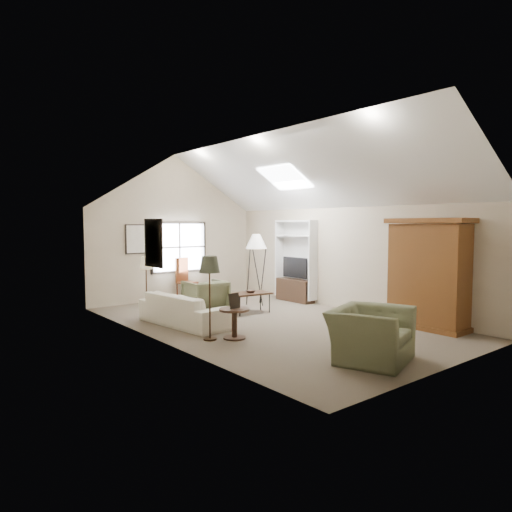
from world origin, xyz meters
TOP-DOWN VIEW (x-y plane):
  - room_shell at (0.00, 0.00)m, footprint 5.01×8.01m
  - window at (0.10, 3.96)m, footprint 1.72×0.08m
  - skylight at (1.30, 0.90)m, footprint 0.80×1.20m
  - wall_art at (-1.88, 1.94)m, footprint 1.97×3.71m
  - armoire at (2.18, -2.40)m, footprint 0.60×1.50m
  - tv_alcove at (2.34, 1.60)m, footprint 0.32×1.30m
  - media_console at (2.32, 1.60)m, footprint 0.34×1.18m
  - tv_panel at (2.32, 1.60)m, footprint 0.05×0.90m
  - sofa at (-1.45, 0.95)m, footprint 1.11×2.31m
  - armchair_near at (-0.52, -3.05)m, footprint 1.53×1.44m
  - armchair_far at (-0.56, 1.57)m, footprint 0.95×0.97m
  - coffee_table at (0.37, 1.06)m, footprint 1.00×0.64m
  - bowl at (0.37, 1.06)m, footprint 0.25×0.25m
  - side_table at (-1.35, -0.65)m, footprint 0.62×0.62m
  - side_chair at (0.19, 3.70)m, footprint 0.54×0.54m
  - tripod_lamp at (1.16, 1.83)m, footprint 0.64×0.64m
  - dark_lamp at (-1.75, -0.45)m, footprint 0.41×0.41m
  - tan_lamp at (-1.75, 2.15)m, footprint 0.31×0.31m

SIDE VIEW (x-z plane):
  - coffee_table at x=0.37m, z-range 0.00..0.48m
  - side_table at x=-1.35m, z-range 0.00..0.56m
  - media_console at x=2.32m, z-range 0.00..0.60m
  - sofa at x=-1.45m, z-range 0.00..0.65m
  - armchair_far at x=-0.56m, z-range 0.00..0.80m
  - armchair_near at x=-0.52m, z-range 0.00..0.81m
  - bowl at x=0.37m, z-range 0.48..0.54m
  - side_chair at x=0.19m, z-range 0.00..1.16m
  - tan_lamp at x=-1.75m, z-range 0.00..1.40m
  - dark_lamp at x=-1.75m, z-range 0.00..1.55m
  - tv_panel at x=2.32m, z-range 0.65..1.20m
  - tripod_lamp at x=1.16m, z-range 0.00..1.87m
  - armoire at x=2.18m, z-range 0.00..2.20m
  - tv_alcove at x=2.34m, z-range 0.10..2.20m
  - window at x=0.10m, z-range 0.74..2.16m
  - wall_art at x=-1.88m, z-range 1.29..2.17m
  - room_shell at x=0.00m, z-range 1.21..5.21m
  - skylight at x=1.30m, z-range 2.96..3.48m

